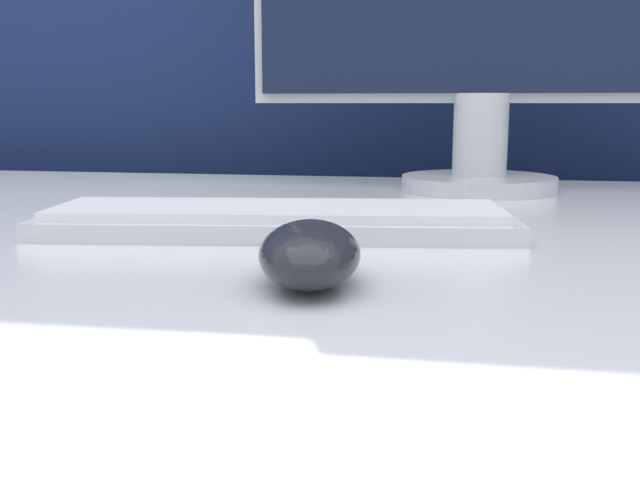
% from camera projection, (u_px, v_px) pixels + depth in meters
% --- Properties ---
extents(partition_panel, '(5.00, 0.03, 1.40)m').
position_uv_depth(partition_panel, '(398.00, 180.00, 1.27)').
color(partition_panel, navy).
rests_on(partition_panel, ground_plane).
extents(computer_mouse_near, '(0.08, 0.13, 0.04)m').
position_uv_depth(computer_mouse_near, '(310.00, 253.00, 0.46)').
color(computer_mouse_near, '#232328').
rests_on(computer_mouse_near, desk).
extents(keyboard, '(0.42, 0.17, 0.02)m').
position_uv_depth(keyboard, '(277.00, 220.00, 0.65)').
color(keyboard, silver).
rests_on(keyboard, desk).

